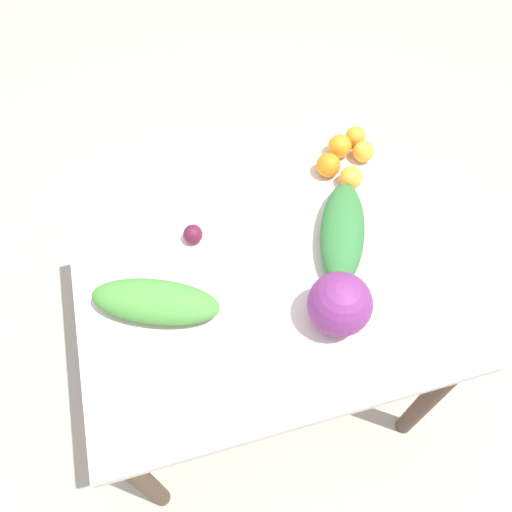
# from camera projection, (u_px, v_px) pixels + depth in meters

# --- Properties ---
(ground_plane) EXTENTS (8.00, 8.00, 0.00)m
(ground_plane) POSITION_uv_depth(u_px,v_px,m) (256.00, 355.00, 2.19)
(ground_plane) COLOR #B2A899
(dining_table) EXTENTS (1.10, 1.03, 0.78)m
(dining_table) POSITION_uv_depth(u_px,v_px,m) (256.00, 277.00, 1.63)
(dining_table) COLOR silver
(dining_table) RESTS_ON ground_plane
(cabbage_purple) EXTENTS (0.18, 0.18, 0.18)m
(cabbage_purple) POSITION_uv_depth(u_px,v_px,m) (340.00, 304.00, 1.35)
(cabbage_purple) COLOR #7A2D75
(cabbage_purple) RESTS_ON dining_table
(greens_bunch_kale) EXTENTS (0.39, 0.27, 0.10)m
(greens_bunch_kale) POSITION_uv_depth(u_px,v_px,m) (155.00, 302.00, 1.40)
(greens_bunch_kale) COLOR #4C933D
(greens_bunch_kale) RESTS_ON dining_table
(greens_bunch_scallion) EXTENTS (0.28, 0.40, 0.09)m
(greens_bunch_scallion) POSITION_uv_depth(u_px,v_px,m) (342.00, 231.00, 1.54)
(greens_bunch_scallion) COLOR #337538
(greens_bunch_scallion) RESTS_ON dining_table
(beet_root) EXTENTS (0.06, 0.06, 0.06)m
(beet_root) POSITION_uv_depth(u_px,v_px,m) (193.00, 234.00, 1.55)
(beet_root) COLOR #5B1933
(beet_root) RESTS_ON dining_table
(orange_0) EXTENTS (0.08, 0.08, 0.08)m
(orange_0) POSITION_uv_depth(u_px,v_px,m) (340.00, 146.00, 1.74)
(orange_0) COLOR orange
(orange_0) RESTS_ON dining_table
(orange_1) EXTENTS (0.08, 0.08, 0.08)m
(orange_1) POSITION_uv_depth(u_px,v_px,m) (328.00, 165.00, 1.69)
(orange_1) COLOR orange
(orange_1) RESTS_ON dining_table
(orange_2) EXTENTS (0.07, 0.07, 0.07)m
(orange_2) POSITION_uv_depth(u_px,v_px,m) (363.00, 152.00, 1.73)
(orange_2) COLOR #F9A833
(orange_2) RESTS_ON dining_table
(orange_3) EXTENTS (0.07, 0.07, 0.07)m
(orange_3) POSITION_uv_depth(u_px,v_px,m) (355.00, 136.00, 1.78)
(orange_3) COLOR orange
(orange_3) RESTS_ON dining_table
(orange_4) EXTENTS (0.08, 0.08, 0.08)m
(orange_4) POSITION_uv_depth(u_px,v_px,m) (351.00, 178.00, 1.67)
(orange_4) COLOR #F9A833
(orange_4) RESTS_ON dining_table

